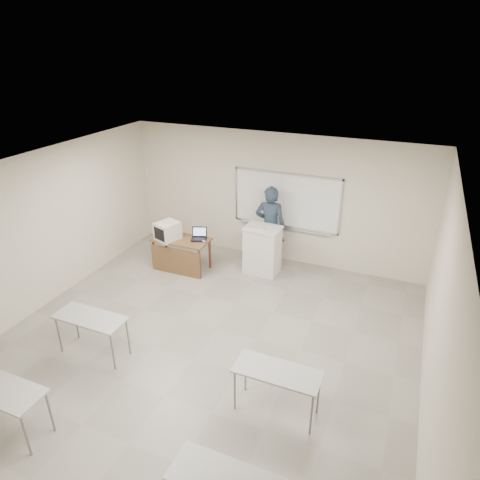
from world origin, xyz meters
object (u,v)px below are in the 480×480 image
at_px(whiteboard, 286,201).
at_px(crt_monitor, 168,231).
at_px(keyboard, 254,228).
at_px(mouse, 204,241).
at_px(presenter, 270,226).
at_px(laptop, 200,237).
at_px(instructor_desk, 179,250).
at_px(podium, 262,250).

bearing_deg(whiteboard, crt_monitor, -147.34).
bearing_deg(keyboard, crt_monitor, -169.94).
xyz_separation_m(mouse, keyboard, (1.04, 0.39, 0.34)).
relative_size(crt_monitor, presenter, 0.26).
bearing_deg(laptop, instructor_desk, -167.40).
height_order(instructor_desk, presenter, presenter).
xyz_separation_m(keyboard, presenter, (0.16, 0.57, -0.16)).
bearing_deg(whiteboard, podium, -109.61).
bearing_deg(podium, instructor_desk, -156.89).
relative_size(whiteboard, crt_monitor, 5.10).
bearing_deg(keyboard, whiteboard, 57.53).
xyz_separation_m(whiteboard, keyboard, (-0.42, -0.89, -0.37)).
relative_size(podium, crt_monitor, 2.25).
height_order(crt_monitor, laptop, crt_monitor).
relative_size(whiteboard, presenter, 1.30).
distance_m(keyboard, presenter, 0.61).
xyz_separation_m(podium, presenter, (0.01, 0.45, 0.40)).
bearing_deg(whiteboard, mouse, -138.91).
height_order(podium, crt_monitor, crt_monitor).
bearing_deg(mouse, whiteboard, 54.97).
relative_size(mouse, keyboard, 0.22).
xyz_separation_m(podium, crt_monitor, (-1.99, -0.68, 0.40)).
relative_size(instructor_desk, presenter, 0.67).
bearing_deg(laptop, whiteboard, 15.03).
relative_size(podium, presenter, 0.58).
xyz_separation_m(podium, keyboard, (-0.15, -0.12, 0.56)).
xyz_separation_m(whiteboard, mouse, (-1.46, -1.28, -0.71)).
relative_size(laptop, presenter, 0.18).
xyz_separation_m(mouse, presenter, (1.20, 0.96, 0.18)).
bearing_deg(instructor_desk, keyboard, 18.42).
relative_size(laptop, mouse, 3.60).
distance_m(mouse, keyboard, 1.16).
bearing_deg(presenter, whiteboard, -137.63).
distance_m(crt_monitor, keyboard, 1.93).
bearing_deg(whiteboard, presenter, -129.52).
xyz_separation_m(instructor_desk, laptop, (0.40, 0.27, 0.29)).
height_order(whiteboard, mouse, whiteboard).
bearing_deg(keyboard, presenter, 67.18).
height_order(laptop, presenter, presenter).
height_order(instructor_desk, keyboard, keyboard).
bearing_deg(mouse, instructor_desk, -150.00).
relative_size(crt_monitor, mouse, 5.21).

